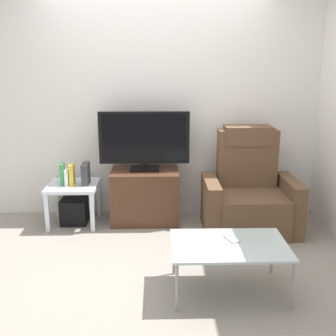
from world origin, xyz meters
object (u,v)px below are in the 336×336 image
at_px(game_console, 86,174).
at_px(cell_phone, 232,239).
at_px(book_leftmost, 63,174).
at_px(recliner_armchair, 249,195).
at_px(tv_stand, 145,196).
at_px(coffee_table, 229,247).
at_px(side_table, 73,190).
at_px(book_rightmost, 72,175).
at_px(subwoofer_box, 74,211).
at_px(television, 144,140).
at_px(book_middle, 67,177).

distance_m(game_console, cell_phone, 1.95).
bearing_deg(book_leftmost, recliner_armchair, -4.59).
bearing_deg(tv_stand, coffee_table, -64.99).
height_order(tv_stand, side_table, tv_stand).
relative_size(recliner_armchair, book_rightmost, 4.69).
distance_m(side_table, game_console, 0.24).
height_order(book_leftmost, game_console, book_leftmost).
distance_m(recliner_armchair, book_rightmost, 1.92).
distance_m(side_table, book_rightmost, 0.19).
xyz_separation_m(recliner_armchair, subwoofer_box, (-1.91, 0.18, -0.23)).
xyz_separation_m(recliner_armchair, cell_phone, (-0.40, -1.18, 0.03)).
height_order(recliner_armchair, game_console, recliner_armchair).
xyz_separation_m(television, cell_phone, (0.73, -1.43, -0.52)).
xyz_separation_m(television, recliner_armchair, (1.12, -0.25, -0.56)).
distance_m(subwoofer_box, coffee_table, 2.08).
height_order(book_middle, coffee_table, book_middle).
bearing_deg(side_table, recliner_armchair, -5.43).
xyz_separation_m(subwoofer_box, book_leftmost, (-0.10, -0.02, 0.43)).
bearing_deg(game_console, book_leftmost, -173.02).
bearing_deg(cell_phone, subwoofer_box, 117.60).
distance_m(side_table, cell_phone, 2.04).
bearing_deg(subwoofer_box, cell_phone, -42.05).
relative_size(subwoofer_box, game_console, 1.22).
xyz_separation_m(side_table, book_leftmost, (-0.10, -0.02, 0.19)).
relative_size(recliner_armchair, coffee_table, 1.20).
xyz_separation_m(book_leftmost, book_middle, (0.05, 0.00, -0.03)).
bearing_deg(subwoofer_box, recliner_armchair, -5.43).
bearing_deg(cell_phone, book_middle, 118.97).
height_order(television, book_middle, television).
height_order(side_table, book_rightmost, book_rightmost).
bearing_deg(tv_stand, book_middle, -175.29).
relative_size(tv_stand, book_leftmost, 3.10).
bearing_deg(side_table, coffee_table, -44.21).
distance_m(tv_stand, side_table, 0.79).
bearing_deg(recliner_armchair, game_console, 168.77).
bearing_deg(book_leftmost, coffee_table, -41.95).
bearing_deg(television, coffee_table, -65.26).
bearing_deg(recliner_armchair, subwoofer_box, 169.54).
height_order(book_leftmost, book_rightmost, book_leftmost).
height_order(side_table, subwoofer_box, side_table).
height_order(subwoofer_box, game_console, game_console).
height_order(side_table, coffee_table, side_table).
xyz_separation_m(tv_stand, book_middle, (-0.84, -0.07, 0.24)).
bearing_deg(book_middle, book_leftmost, 180.00).
height_order(side_table, cell_phone, side_table).
bearing_deg(book_middle, recliner_armchair, -4.71).
xyz_separation_m(book_rightmost, game_console, (0.14, 0.03, 0.00)).
relative_size(side_table, subwoofer_box, 1.92).
height_order(television, side_table, television).
bearing_deg(side_table, cell_phone, -42.05).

